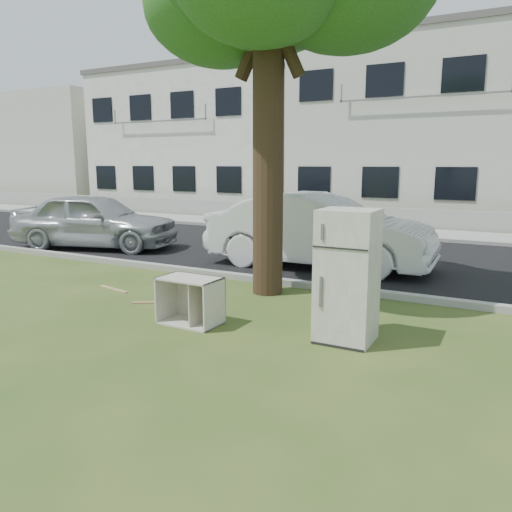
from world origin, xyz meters
The scene contains 16 objects.
ground centered at (0.00, 0.00, 0.00)m, with size 120.00×120.00×0.00m, color #324E1B.
road centered at (0.00, 6.00, 0.01)m, with size 120.00×7.00×0.01m, color black.
kerb_near centered at (0.00, 2.45, 0.00)m, with size 120.00×0.18×0.12m, color gray.
kerb_far centered at (0.00, 9.55, 0.00)m, with size 120.00×0.18×0.12m, color gray.
sidewalk centered at (0.00, 11.00, 0.01)m, with size 120.00×2.80×0.01m, color gray.
low_wall centered at (0.00, 12.60, 0.35)m, with size 120.00×0.15×0.70m, color gray.
townhouse_left centered at (-12.00, 17.50, 3.52)m, with size 10.20×8.16×7.04m.
townhouse_center centered at (0.00, 17.50, 3.72)m, with size 11.22×8.16×7.44m.
filler_left centered at (-26.00, 18.00, 3.20)m, with size 16.00×9.00×6.40m, color beige.
fridge centered at (1.64, 0.06, 0.88)m, with size 0.72×0.67×1.75m, color silver.
cabinet centered at (-0.60, -0.33, 0.35)m, with size 0.89×0.55×0.69m, color beige.
plank_a centered at (-1.60, 0.39, 0.01)m, with size 1.15×0.09×0.02m, color olive.
plank_b centered at (-3.05, 0.64, 0.01)m, with size 0.81×0.08×0.02m, color tan.
plank_c centered at (-1.60, 1.24, 0.01)m, with size 0.71×0.08×0.02m, color #9C7D56.
car_center centered at (-0.40, 4.37, 0.84)m, with size 1.77×5.07×1.67m, color silver.
car_left centered at (-6.81, 3.91, 0.77)m, with size 1.82×4.52×1.54m, color #9FA2A6.
Camera 1 is at (3.57, -6.11, 2.33)m, focal length 35.00 mm.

